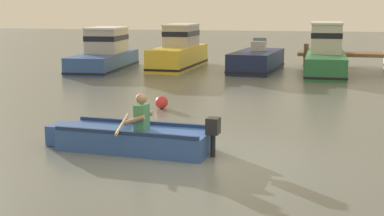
# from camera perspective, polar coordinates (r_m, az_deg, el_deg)

# --- Properties ---
(ground_plane) EXTENTS (120.00, 120.00, 0.00)m
(ground_plane) POSITION_cam_1_polar(r_m,az_deg,el_deg) (10.33, 0.64, -5.67)
(ground_plane) COLOR slate
(rowboat_with_person) EXTENTS (3.72, 1.96, 1.19)m
(rowboat_with_person) POSITION_cam_1_polar(r_m,az_deg,el_deg) (11.18, -6.31, -3.14)
(rowboat_with_person) COLOR #2D519E
(rowboat_with_person) RESTS_ON ground
(moored_boat_blue) EXTENTS (2.26, 5.70, 1.98)m
(moored_boat_blue) POSITION_cam_1_polar(r_m,az_deg,el_deg) (25.95, -9.12, 5.60)
(moored_boat_blue) COLOR #2D519E
(moored_boat_blue) RESTS_ON ground
(moored_boat_yellow) EXTENTS (1.80, 5.40, 2.10)m
(moored_boat_yellow) POSITION_cam_1_polar(r_m,az_deg,el_deg) (26.33, -1.33, 5.94)
(moored_boat_yellow) COLOR gold
(moored_boat_yellow) RESTS_ON ground
(moored_boat_navy) EXTENTS (2.25, 4.66, 1.50)m
(moored_boat_navy) POSITION_cam_1_polar(r_m,az_deg,el_deg) (25.16, 6.81, 4.86)
(moored_boat_navy) COLOR #19234C
(moored_boat_navy) RESTS_ON ground
(moored_boat_green) EXTENTS (1.72, 6.36, 2.25)m
(moored_boat_green) POSITION_cam_1_polar(r_m,az_deg,el_deg) (25.07, 13.87, 5.49)
(moored_boat_green) COLOR #287042
(moored_boat_green) RESTS_ON ground
(mooring_buoy) EXTENTS (0.37, 0.37, 0.37)m
(mooring_buoy) POSITION_cam_1_polar(r_m,az_deg,el_deg) (15.69, -3.21, 0.60)
(mooring_buoy) COLOR red
(mooring_buoy) RESTS_ON ground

